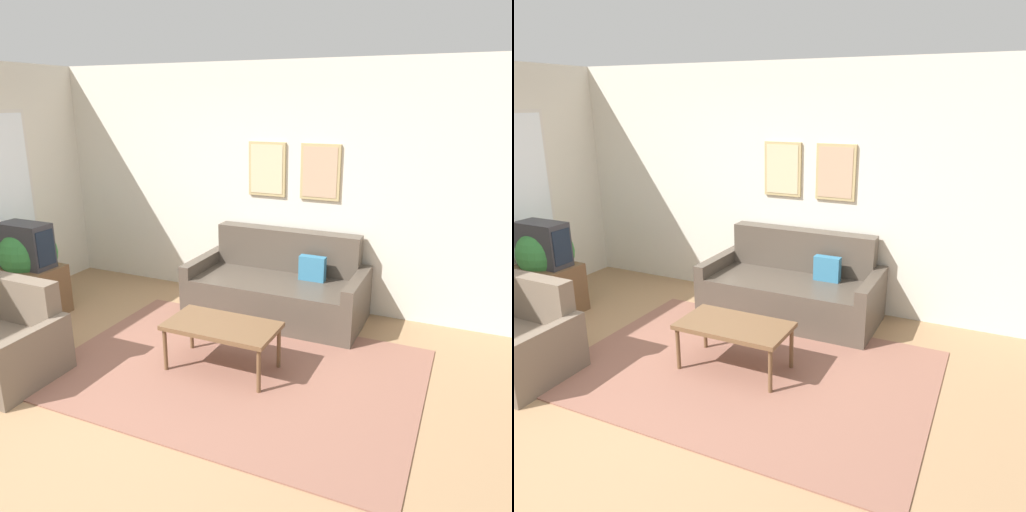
% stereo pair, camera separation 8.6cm
% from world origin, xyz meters
% --- Properties ---
extents(ground_plane, '(16.00, 16.00, 0.00)m').
position_xyz_m(ground_plane, '(0.00, 0.00, 0.00)').
color(ground_plane, '#997551').
extents(area_rug, '(3.16, 2.19, 0.01)m').
position_xyz_m(area_rug, '(0.66, 0.89, 0.01)').
color(area_rug, brown).
rests_on(area_rug, ground_plane).
extents(wall_back, '(8.00, 0.09, 2.70)m').
position_xyz_m(wall_back, '(0.01, 2.65, 1.35)').
color(wall_back, beige).
rests_on(wall_back, ground_plane).
extents(couch, '(1.90, 0.90, 0.91)m').
position_xyz_m(couch, '(0.55, 2.18, 0.31)').
color(couch, '#4C4238').
rests_on(couch, ground_plane).
extents(coffee_table, '(0.97, 0.52, 0.44)m').
position_xyz_m(coffee_table, '(0.55, 0.88, 0.40)').
color(coffee_table, brown).
rests_on(coffee_table, ground_plane).
extents(tv_stand, '(0.67, 0.48, 0.55)m').
position_xyz_m(tv_stand, '(-1.95, 1.11, 0.28)').
color(tv_stand, brown).
rests_on(tv_stand, ground_plane).
extents(tv, '(0.57, 0.28, 0.49)m').
position_xyz_m(tv, '(-1.94, 1.11, 0.79)').
color(tv, '#2D2D33').
rests_on(tv, tv_stand).
extents(armchair, '(0.89, 0.76, 0.81)m').
position_xyz_m(armchair, '(-1.11, 0.04, 0.27)').
color(armchair, '#6B5B4C').
rests_on(armchair, ground_plane).
extents(potted_plant_tall, '(0.61, 0.61, 0.98)m').
position_xyz_m(potted_plant_tall, '(-1.99, 1.16, 0.65)').
color(potted_plant_tall, beige).
rests_on(potted_plant_tall, ground_plane).
extents(potted_plant_by_window, '(0.41, 0.41, 0.67)m').
position_xyz_m(potted_plant_by_window, '(-2.20, 1.44, 0.43)').
color(potted_plant_by_window, '#383D42').
rests_on(potted_plant_by_window, ground_plane).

